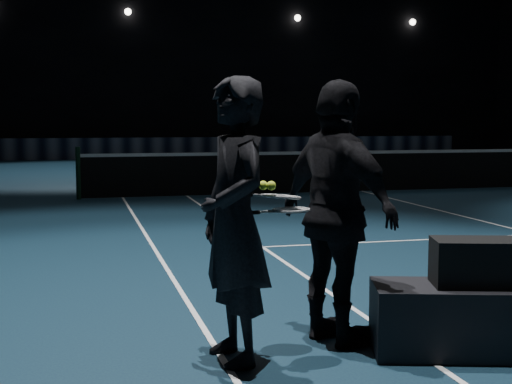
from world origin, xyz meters
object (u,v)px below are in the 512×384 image
at_px(racket_bag, 492,263).
at_px(player_b, 338,213).
at_px(tennis_balls, 267,183).
at_px(player_bench, 490,320).
at_px(player_a, 234,221).
at_px(racket_upper, 282,197).
at_px(racket_lower, 291,210).

bearing_deg(racket_bag, player_b, 168.31).
bearing_deg(tennis_balls, player_bench, -13.88).
relative_size(player_bench, racket_bag, 2.00).
relative_size(player_a, racket_upper, 2.87).
xyz_separation_m(racket_bag, racket_upper, (-1.41, 0.45, 0.46)).
bearing_deg(racket_lower, player_b, 0.00).
bearing_deg(tennis_balls, racket_lower, 12.45).
distance_m(player_b, racket_upper, 0.47).
distance_m(player_b, tennis_balls, 0.64).
height_order(player_a, tennis_balls, player_a).
xyz_separation_m(player_bench, racket_lower, (-1.35, 0.42, 0.77)).
xyz_separation_m(player_bench, player_a, (-1.79, 0.31, 0.73)).
height_order(racket_bag, player_b, player_b).
distance_m(racket_bag, player_b, 1.14).
bearing_deg(player_bench, player_b, 168.31).
bearing_deg(player_b, player_bench, -140.59).
bearing_deg(player_a, racket_bag, 69.64).
bearing_deg(racket_upper, tennis_balls, -170.43).
distance_m(player_bench, tennis_balls, 1.86).
xyz_separation_m(player_a, racket_upper, (0.38, 0.14, 0.14)).
xyz_separation_m(player_bench, player_b, (-0.96, 0.52, 0.73)).
relative_size(racket_bag, tennis_balls, 6.87).
bearing_deg(racket_bag, player_a, -173.32).
relative_size(racket_bag, racket_lower, 1.21).
relative_size(player_bench, player_b, 0.84).
xyz_separation_m(player_a, tennis_balls, (0.25, 0.07, 0.24)).
bearing_deg(racket_upper, racket_bag, -35.62).
bearing_deg(player_b, racket_upper, 76.60).
relative_size(player_b, tennis_balls, 16.27).
bearing_deg(player_a, racket_upper, 99.26).
height_order(player_a, player_b, same).
height_order(player_bench, racket_upper, racket_upper).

